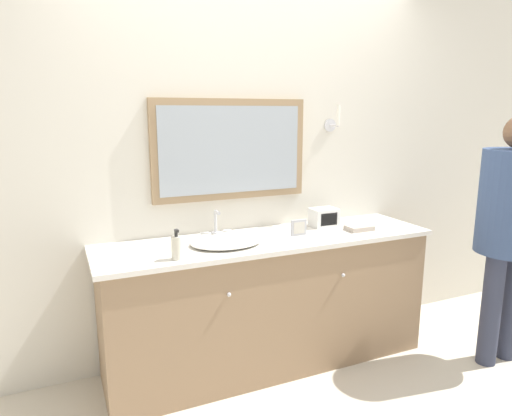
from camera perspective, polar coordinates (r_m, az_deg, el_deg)
ground_plane at (r=3.02m, az=4.10°, el=-21.17°), size 14.00×14.00×0.00m
wall_back at (r=3.11m, az=-0.91°, el=5.05°), size 8.00×0.18×2.55m
vanity_counter at (r=3.05m, az=1.58°, el=-11.56°), size 2.17×0.58×0.87m
sink_basin at (r=2.77m, az=-3.80°, el=-4.12°), size 0.44×0.39×0.18m
soap_bottle at (r=2.50m, az=-9.90°, el=-4.86°), size 0.06×0.06×0.17m
appliance_box at (r=3.21m, az=8.49°, el=-1.16°), size 0.18×0.14×0.13m
picture_frame at (r=2.95m, az=5.37°, el=-2.46°), size 0.11×0.01×0.10m
hand_towel_near_sink at (r=3.16m, az=12.77°, el=-2.44°), size 0.17×0.12×0.03m
person at (r=3.32m, az=29.34°, el=-0.82°), size 0.42×0.42×1.63m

